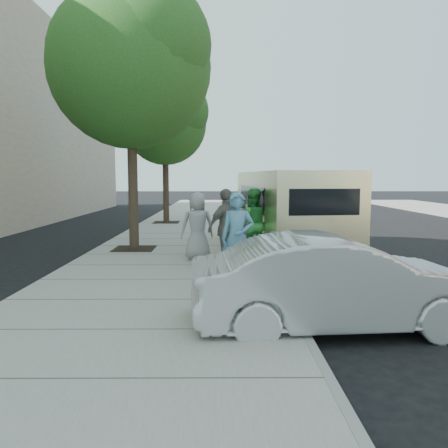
{
  "coord_description": "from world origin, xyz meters",
  "views": [
    {
      "loc": [
        0.29,
        -10.42,
        2.27
      ],
      "look_at": [
        0.36,
        0.43,
        1.1
      ],
      "focal_mm": 35.0,
      "sensor_mm": 36.0,
      "label": 1
    }
  ],
  "objects": [
    {
      "name": "ground",
      "position": [
        0.0,
        0.0,
        0.0
      ],
      "size": [
        120.0,
        120.0,
        0.0
      ],
      "primitive_type": "plane",
      "color": "black",
      "rests_on": "ground"
    },
    {
      "name": "person_striped_polo",
      "position": [
        0.43,
        -0.19,
        1.08
      ],
      "size": [
        1.14,
        1.02,
        1.85
      ],
      "primitive_type": "imported",
      "rotation": [
        0.0,
        0.0,
        3.79
      ],
      "color": "slate",
      "rests_on": "sidewalk"
    },
    {
      "name": "sidewalk",
      "position": [
        -1.0,
        0.0,
        0.07
      ],
      "size": [
        5.0,
        60.0,
        0.15
      ],
      "primitive_type": "cube",
      "color": "gray",
      "rests_on": "ground"
    },
    {
      "name": "person_gray_shirt",
      "position": [
        -0.32,
        0.7,
        1.02
      ],
      "size": [
        0.95,
        0.73,
        1.75
      ],
      "primitive_type": "imported",
      "rotation": [
        0.0,
        0.0,
        3.36
      ],
      "color": "#959597",
      "rests_on": "sidewalk"
    },
    {
      "name": "van",
      "position": [
        2.29,
        2.5,
        1.28
      ],
      "size": [
        2.85,
        6.72,
        2.42
      ],
      "rotation": [
        0.0,
        0.0,
        0.11
      ],
      "color": "beige",
      "rests_on": "ground"
    },
    {
      "name": "tree_far",
      "position": [
        -2.25,
        10.0,
        4.88
      ],
      "size": [
        3.92,
        3.8,
        6.49
      ],
      "color": "black",
      "rests_on": "sidewalk"
    },
    {
      "name": "tree_near",
      "position": [
        -2.25,
        2.4,
        5.55
      ],
      "size": [
        4.62,
        4.6,
        7.53
      ],
      "color": "black",
      "rests_on": "sidewalk"
    },
    {
      "name": "person_officer",
      "position": [
        0.61,
        -1.71,
        1.06
      ],
      "size": [
        0.7,
        0.49,
        1.81
      ],
      "primitive_type": "imported",
      "rotation": [
        0.0,
        0.0,
        -0.09
      ],
      "color": "#5391B1",
      "rests_on": "sidewalk"
    },
    {
      "name": "sedan",
      "position": [
        2.0,
        -4.11,
        0.71
      ],
      "size": [
        4.41,
        1.85,
        1.42
      ],
      "primitive_type": "imported",
      "rotation": [
        0.0,
        0.0,
        1.65
      ],
      "color": "#B2B6BA",
      "rests_on": "ground"
    },
    {
      "name": "curb_face",
      "position": [
        1.44,
        0.0,
        0.07
      ],
      "size": [
        0.12,
        60.0,
        0.16
      ],
      "primitive_type": "cube",
      "color": "gray",
      "rests_on": "ground"
    },
    {
      "name": "person_green_shirt",
      "position": [
        1.1,
        0.86,
        1.06
      ],
      "size": [
        0.93,
        0.75,
        1.83
      ],
      "primitive_type": "imported",
      "rotation": [
        0.0,
        0.0,
        3.08
      ],
      "color": "green",
      "rests_on": "sidewalk"
    },
    {
      "name": "parking_meter",
      "position": [
        0.95,
        0.98,
        1.27
      ],
      "size": [
        0.32,
        0.12,
        1.55
      ],
      "rotation": [
        0.0,
        0.0,
        0.02
      ],
      "color": "gray",
      "rests_on": "sidewalk"
    }
  ]
}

